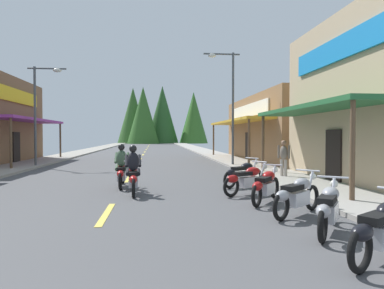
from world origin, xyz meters
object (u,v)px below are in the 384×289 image
Objects in this scene: motorcycle_parked_right_0 at (383,229)px; pedestrian_browsing at (284,156)px; streetlamp_right at (228,93)px; motorcycle_parked_right_5 at (243,173)px; motorcycle_parked_right_2 at (297,195)px; motorcycle_parked_right_1 at (329,208)px; rider_cruising_trailing at (122,169)px; motorcycle_parked_right_4 at (248,179)px; rider_cruising_lead at (133,174)px; streetlamp_left at (41,101)px; motorcycle_parked_right_3 at (266,185)px.

pedestrian_browsing is (2.17, 9.60, 0.47)m from motorcycle_parked_right_0.
streetlamp_right is at bearing 57.89° from pedestrian_browsing.
motorcycle_parked_right_0 is at bearing -125.04° from motorcycle_parked_right_5.
motorcycle_parked_right_0 is at bearing -93.72° from streetlamp_right.
motorcycle_parked_right_2 is at bearing -151.02° from pedestrian_browsing.
rider_cruising_trailing is at bearing 70.33° from motorcycle_parked_right_1.
rider_cruising_lead is at bearing 141.05° from motorcycle_parked_right_4.
streetlamp_right is 10.38m from rider_cruising_trailing.
motorcycle_parked_right_0 is 9.14m from rider_cruising_trailing.
motorcycle_parked_right_0 and motorcycle_parked_right_1 have the same top height.
pedestrian_browsing is at bearing -29.39° from streetlamp_left.
motorcycle_parked_right_1 and motorcycle_parked_right_3 have the same top height.
rider_cruising_lead is at bearing -59.46° from streetlamp_left.
motorcycle_parked_right_3 is 5.68m from pedestrian_browsing.
motorcycle_parked_right_4 is at bearing -135.66° from motorcycle_parked_right_5.
motorcycle_parked_right_1 is (-1.08, -14.31, -3.93)m from streetlamp_right.
motorcycle_parked_right_3 is 0.83× the size of rider_cruising_trailing.
motorcycle_parked_right_1 is at bearing -94.32° from streetlamp_right.
motorcycle_parked_right_0 and motorcycle_parked_right_5 have the same top height.
pedestrian_browsing reaches higher than motorcycle_parked_right_5.
motorcycle_parked_right_0 is 0.86× the size of rider_cruising_lead.
motorcycle_parked_right_2 is 1.58m from motorcycle_parked_right_3.
streetlamp_left is 3.46× the size of motorcycle_parked_right_2.
motorcycle_parked_right_2 is 0.97× the size of motorcycle_parked_right_3.
streetlamp_right reaches higher than motorcycle_parked_right_0.
motorcycle_parked_right_1 is 7.85m from rider_cruising_trailing.
motorcycle_parked_right_2 and motorcycle_parked_right_4 have the same top height.
streetlamp_left is at bearing 76.08° from motorcycle_parked_right_3.
streetlamp_left is 13.72m from motorcycle_parked_right_5.
motorcycle_parked_right_2 is 0.91× the size of motorcycle_parked_right_4.
streetlamp_right is 12.05m from motorcycle_parked_right_3.
rider_cruising_lead reaches higher than motorcycle_parked_right_4.
pedestrian_browsing is at bearing 5.06° from motorcycle_parked_right_5.
motorcycle_parked_right_4 and motorcycle_parked_right_5 have the same top height.
rider_cruising_trailing reaches higher than motorcycle_parked_right_1.
streetlamp_left is at bearing 30.86° from rider_cruising_trailing.
pedestrian_browsing is (12.19, -6.86, -2.93)m from streetlamp_left.
motorcycle_parked_right_0 is at bearing -116.87° from motorcycle_parked_right_4.
streetlamp_left is 14.70m from motorcycle_parked_right_4.
rider_cruising_trailing is (-4.56, 7.92, 0.17)m from motorcycle_parked_right_0.
motorcycle_parked_right_0 is 0.86× the size of rider_cruising_trailing.
motorcycle_parked_right_3 is 5.47m from rider_cruising_trailing.
pedestrian_browsing reaches higher than motorcycle_parked_right_3.
rider_cruising_lead is (5.97, -10.12, -3.24)m from streetlamp_left.
motorcycle_parked_right_2 is at bearing -134.65° from rider_cruising_lead.
pedestrian_browsing is at bearing 31.86° from motorcycle_parked_right_2.
motorcycle_parked_right_3 is 4.19m from rider_cruising_lead.
streetlamp_left is 17.14m from motorcycle_parked_right_2.
motorcycle_parked_right_3 is 0.94× the size of motorcycle_parked_right_4.
streetlamp_right is 13.50m from motorcycle_parked_right_2.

